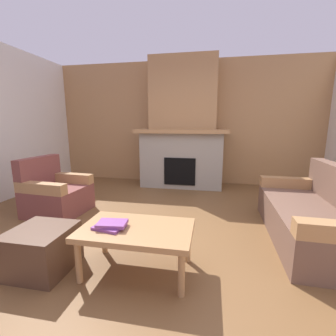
# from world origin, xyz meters

# --- Properties ---
(ground) EXTENTS (9.00, 9.00, 0.00)m
(ground) POSITION_xyz_m (0.00, 0.00, 0.00)
(ground) COLOR brown
(wall_back_wood_panel) EXTENTS (6.00, 0.12, 2.70)m
(wall_back_wood_panel) POSITION_xyz_m (0.00, 3.00, 1.35)
(wall_back_wood_panel) COLOR #A87A4C
(wall_back_wood_panel) RESTS_ON ground
(fireplace) EXTENTS (1.90, 0.82, 2.70)m
(fireplace) POSITION_xyz_m (0.00, 2.62, 1.16)
(fireplace) COLOR gray
(fireplace) RESTS_ON ground
(couch) EXTENTS (0.90, 1.83, 0.85)m
(couch) POSITION_xyz_m (1.83, 0.46, 0.29)
(couch) COLOR brown
(couch) RESTS_ON ground
(armchair) EXTENTS (0.82, 0.82, 0.85)m
(armchair) POSITION_xyz_m (-1.68, 0.64, 0.29)
(armchair) COLOR brown
(armchair) RESTS_ON ground
(coffee_table) EXTENTS (1.00, 0.60, 0.43)m
(coffee_table) POSITION_xyz_m (-0.01, -0.49, 0.38)
(coffee_table) COLOR #A87A4C
(coffee_table) RESTS_ON ground
(ottoman) EXTENTS (0.52, 0.52, 0.40)m
(ottoman) POSITION_xyz_m (-0.89, -0.63, 0.20)
(ottoman) COLOR #4C3323
(ottoman) RESTS_ON ground
(book_stack_near_edge) EXTENTS (0.30, 0.23, 0.06)m
(book_stack_near_edge) POSITION_xyz_m (-0.23, -0.54, 0.46)
(book_stack_near_edge) COLOR #7A3D84
(book_stack_near_edge) RESTS_ON coffee_table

